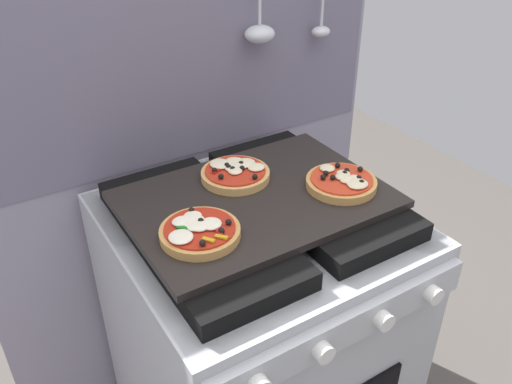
# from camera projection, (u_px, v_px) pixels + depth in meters

# --- Properties ---
(kitchen_backsplash) EXTENTS (1.10, 0.09, 1.55)m
(kitchen_backsplash) POSITION_uv_depth(u_px,v_px,m) (191.00, 180.00, 1.43)
(kitchen_backsplash) COLOR gray
(kitchen_backsplash) RESTS_ON ground_plane
(stove) EXTENTS (0.60, 0.64, 0.90)m
(stove) POSITION_uv_depth(u_px,v_px,m) (256.00, 350.00, 1.37)
(stove) COLOR #B7BABF
(stove) RESTS_ON ground_plane
(baking_tray) EXTENTS (0.54, 0.38, 0.02)m
(baking_tray) POSITION_uv_depth(u_px,v_px,m) (256.00, 199.00, 1.12)
(baking_tray) COLOR black
(baking_tray) RESTS_ON stove
(pizza_left) EXTENTS (0.15, 0.15, 0.03)m
(pizza_left) POSITION_uv_depth(u_px,v_px,m) (199.00, 231.00, 0.99)
(pizza_left) COLOR tan
(pizza_left) RESTS_ON baking_tray
(pizza_right) EXTENTS (0.15, 0.15, 0.03)m
(pizza_right) POSITION_uv_depth(u_px,v_px,m) (342.00, 182.00, 1.14)
(pizza_right) COLOR tan
(pizza_right) RESTS_ON baking_tray
(pizza_center) EXTENTS (0.15, 0.15, 0.03)m
(pizza_center) POSITION_uv_depth(u_px,v_px,m) (236.00, 172.00, 1.18)
(pizza_center) COLOR tan
(pizza_center) RESTS_ON baking_tray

